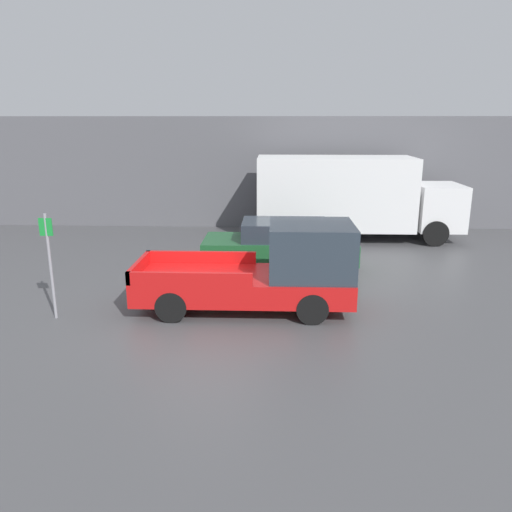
{
  "coord_description": "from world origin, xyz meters",
  "views": [
    {
      "loc": [
        1.72,
        -11.1,
        4.48
      ],
      "look_at": [
        1.25,
        1.31,
        1.07
      ],
      "focal_mm": 35.0,
      "sensor_mm": 36.0,
      "label": 1
    }
  ],
  "objects_px": {
    "pickup_truck": "(270,271)",
    "car": "(281,244)",
    "parking_sign": "(50,261)",
    "delivery_truck": "(350,196)"
  },
  "relations": [
    {
      "from": "car",
      "to": "parking_sign",
      "type": "bearing_deg",
      "value": -140.83
    },
    {
      "from": "car",
      "to": "delivery_truck",
      "type": "relative_size",
      "value": 0.61
    },
    {
      "from": "parking_sign",
      "to": "car",
      "type": "bearing_deg",
      "value": 39.17
    },
    {
      "from": "pickup_truck",
      "to": "parking_sign",
      "type": "relative_size",
      "value": 2.09
    },
    {
      "from": "pickup_truck",
      "to": "delivery_truck",
      "type": "height_order",
      "value": "delivery_truck"
    },
    {
      "from": "pickup_truck",
      "to": "parking_sign",
      "type": "distance_m",
      "value": 5.05
    },
    {
      "from": "delivery_truck",
      "to": "parking_sign",
      "type": "height_order",
      "value": "delivery_truck"
    },
    {
      "from": "car",
      "to": "parking_sign",
      "type": "relative_size",
      "value": 1.89
    },
    {
      "from": "pickup_truck",
      "to": "parking_sign",
      "type": "xyz_separation_m",
      "value": [
        -4.97,
        -0.76,
        0.42
      ]
    },
    {
      "from": "pickup_truck",
      "to": "car",
      "type": "distance_m",
      "value": 3.56
    }
  ]
}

